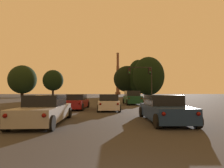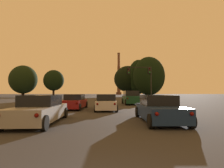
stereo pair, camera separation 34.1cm
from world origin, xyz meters
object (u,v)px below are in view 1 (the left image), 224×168
sedan_left_lane_second (77,102)px  sedan_right_lane_third (163,109)px  suv_right_lane_front (132,98)px  sedan_left_lane_third (45,110)px  traffic_light_overhead_right (144,75)px  smokestack (118,78)px  hatchback_center_lane_second (109,103)px

sedan_left_lane_second → sedan_right_lane_third: size_ratio=1.01×
sedan_right_lane_third → suv_right_lane_front: bearing=89.5°
sedan_left_lane_third → traffic_light_overhead_right: traffic_light_overhead_right is taller
sedan_left_lane_second → smokestack: bearing=86.8°
smokestack → sedan_left_lane_third: bearing=-94.4°
sedan_left_lane_second → sedan_right_lane_third: 9.72m
suv_right_lane_front → sedan_right_lane_third: bearing=-92.9°
traffic_light_overhead_right → smokestack: bearing=88.9°
sedan_right_lane_third → traffic_light_overhead_right: (3.43, 21.87, 4.12)m
suv_right_lane_front → smokestack: smokestack is taller
sedan_right_lane_third → hatchback_center_lane_second: hatchback_center_lane_second is taller
sedan_left_lane_second → sedan_left_lane_third: (-0.15, -7.99, 0.00)m
sedan_left_lane_second → hatchback_center_lane_second: size_ratio=1.15×
sedan_left_lane_second → sedan_right_lane_third: bearing=-49.7°
suv_right_lane_front → smokestack: (5.95, 146.48, 15.33)m
sedan_left_lane_third → sedan_left_lane_second: bearing=87.0°
hatchback_center_lane_second → smokestack: bearing=86.4°
hatchback_center_lane_second → sedan_left_lane_second: bearing=154.3°
smokestack → sedan_left_lane_second: bearing=-94.6°
sedan_left_lane_second → suv_right_lane_front: size_ratio=0.96×
sedan_left_lane_second → traffic_light_overhead_right: (9.54, 14.31, 4.12)m
sedan_right_lane_third → sedan_left_lane_third: 6.28m
hatchback_center_lane_second → suv_right_lane_front: (3.21, 8.39, 0.23)m
traffic_light_overhead_right → suv_right_lane_front: bearing=-113.2°
sedan_left_lane_second → sedan_left_lane_third: bearing=-89.7°
sedan_left_lane_third → traffic_light_overhead_right: (9.69, 22.30, 4.12)m
sedan_right_lane_third → sedan_left_lane_third: same height
hatchback_center_lane_second → smokestack: smokestack is taller
sedan_right_lane_third → smokestack: 161.79m
sedan_right_lane_third → hatchback_center_lane_second: size_ratio=1.15×
sedan_left_lane_second → sedan_right_lane_third: (6.11, -7.56, 0.00)m
sedan_left_lane_second → smokestack: smokestack is taller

